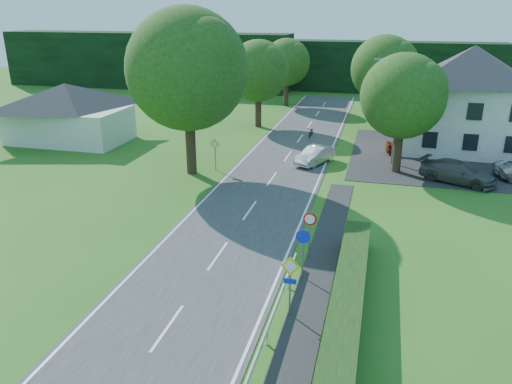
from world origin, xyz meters
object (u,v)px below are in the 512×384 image
(parked_car_grey, at_px, (458,172))
(motorcycle, at_px, (311,132))
(parasol, at_px, (400,139))
(parked_car_silver_a, at_px, (422,138))
(streetlight, at_px, (395,107))
(moving_car, at_px, (315,155))
(parked_car_red, at_px, (411,146))

(parked_car_grey, bearing_deg, motorcycle, 73.36)
(motorcycle, height_order, parasol, parasol)
(parked_car_silver_a, height_order, parasol, parasol)
(streetlight, bearing_deg, moving_car, -165.11)
(parked_car_silver_a, height_order, parked_car_grey, parked_car_silver_a)
(parasol, bearing_deg, moving_car, -137.19)
(moving_car, distance_m, parked_car_red, 8.54)
(moving_car, height_order, parked_car_grey, parked_car_grey)
(moving_car, bearing_deg, streetlight, 39.05)
(parked_car_silver_a, bearing_deg, motorcycle, 63.49)
(streetlight, relative_size, moving_car, 1.98)
(moving_car, relative_size, parasol, 2.12)
(parked_car_red, height_order, parked_car_grey, parked_car_grey)
(moving_car, xyz_separation_m, parked_car_grey, (10.15, -2.00, 0.07))
(moving_car, bearing_deg, parked_car_red, 55.97)
(motorcycle, distance_m, parked_car_silver_a, 9.83)
(parked_car_red, bearing_deg, parasol, 20.94)
(moving_car, distance_m, parasol, 8.78)
(streetlight, height_order, parasol, streetlight)
(streetlight, bearing_deg, parasol, 79.86)
(parked_car_silver_a, bearing_deg, parasol, 107.89)
(motorcycle, bearing_deg, parked_car_grey, -40.15)
(motorcycle, bearing_deg, parked_car_red, -22.17)
(streetlight, distance_m, parked_car_silver_a, 7.45)
(streetlight, xyz_separation_m, moving_car, (-5.64, -1.50, -3.76))
(moving_car, distance_m, parked_car_grey, 10.35)
(parked_car_red, relative_size, parked_car_grey, 0.78)
(moving_car, height_order, parked_car_silver_a, parked_car_silver_a)
(streetlight, xyz_separation_m, parked_car_silver_a, (2.60, 5.95, -3.66))
(parked_car_silver_a, relative_size, parasol, 2.42)
(motorcycle, bearing_deg, moving_car, -78.24)
(moving_car, bearing_deg, parked_car_silver_a, 66.24)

